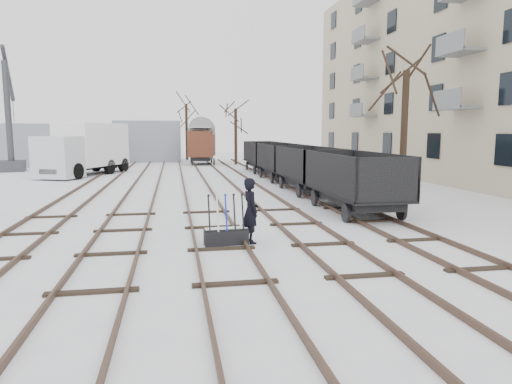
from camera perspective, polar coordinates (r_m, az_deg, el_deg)
The scene contains 18 objects.
ground at distance 13.04m, azimuth -4.35°, elevation -7.22°, with size 120.00×120.00×0.00m, color white.
tracks at distance 26.45m, azimuth -7.40°, elevation 0.49°, with size 13.90×52.00×0.16m.
apartment_block at distance 34.30m, azimuth 29.15°, elevation 14.59°, with size 10.12×45.00×16.10m.
shed_left at distance 49.95m, azimuth -23.92°, elevation 5.51°, with size 10.00×8.00×4.10m.
shed_right at distance 52.62m, azimuth -13.28°, elevation 6.26°, with size 7.00×6.00×4.50m.
ground_frame at distance 13.54m, azimuth -3.75°, elevation -5.41°, with size 1.32×0.50×1.49m.
worker at distance 13.60m, azimuth -0.68°, elevation -2.35°, with size 0.71×0.47×1.96m, color black.
freight_wagon_a at distance 19.13m, azimuth 12.19°, elevation 0.26°, with size 2.40×6.00×2.45m.
freight_wagon_b at distance 25.13m, azimuth 6.64°, elevation 2.11°, with size 2.40×6.00×2.45m.
freight_wagon_c at distance 31.28m, azimuth 3.24°, elevation 3.23°, with size 2.40×6.00×2.45m.
freight_wagon_d at distance 37.52m, azimuth 0.97°, elevation 3.97°, with size 2.40×6.00×2.45m.
box_van_wagon at distance 46.38m, azimuth -6.76°, elevation 6.12°, with size 3.31×5.17×3.68m.
lorry at distance 36.82m, azimuth -20.55°, elevation 5.12°, with size 5.03×9.06×3.93m.
panel_van at distance 44.77m, azimuth -17.93°, elevation 4.11°, with size 2.83×4.10×1.66m.
crane at distance 43.12m, azimuth -28.31°, elevation 5.85°, with size 2.40×6.04×10.13m.
tree_near at distance 21.41m, azimuth 17.98°, elevation 6.31°, with size 0.30×0.30×5.96m, color black.
tree_far_left at distance 53.51m, azimuth -8.66°, elevation 7.41°, with size 0.30×0.30×6.40m, color black.
tree_far_right at distance 45.73m, azimuth -2.55°, elevation 6.93°, with size 0.30×0.30×5.55m, color black.
Camera 1 is at (-1.27, -12.54, 3.34)m, focal length 32.00 mm.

